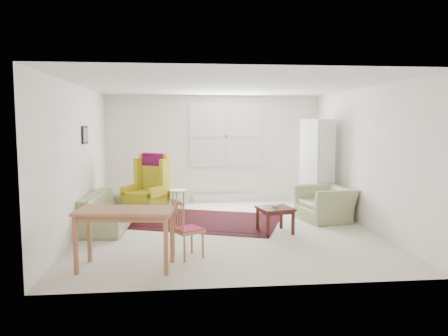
{
  "coord_description": "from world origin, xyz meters",
  "views": [
    {
      "loc": [
        -0.81,
        -7.52,
        1.88
      ],
      "look_at": [
        0.0,
        0.3,
        1.05
      ],
      "focal_mm": 35.0,
      "sensor_mm": 36.0,
      "label": 1
    }
  ],
  "objects": [
    {
      "name": "desk",
      "position": [
        -1.5,
        -1.94,
        0.39
      ],
      "size": [
        1.29,
        0.76,
        0.77
      ],
      "primitive_type": null,
      "rotation": [
        0.0,
        0.0,
        -0.13
      ],
      "color": "#AD7045",
      "rests_on": "ground"
    },
    {
      "name": "stool",
      "position": [
        -0.84,
        1.41,
        0.25
      ],
      "size": [
        0.47,
        0.47,
        0.5
      ],
      "primitive_type": null,
      "rotation": [
        0.0,
        0.0,
        0.34
      ],
      "color": "white",
      "rests_on": "ground"
    },
    {
      "name": "rug",
      "position": [
        -0.44,
        0.68,
        0.01
      ],
      "size": [
        3.47,
        2.84,
        0.03
      ],
      "primitive_type": null,
      "rotation": [
        0.0,
        0.0,
        -0.36
      ],
      "color": "black",
      "rests_on": "ground"
    },
    {
      "name": "coffee_table",
      "position": [
        0.81,
        -0.35,
        0.22
      ],
      "size": [
        0.64,
        0.64,
        0.44
      ],
      "primitive_type": null,
      "rotation": [
        0.0,
        0.0,
        0.21
      ],
      "color": "#441B15",
      "rests_on": "ground"
    },
    {
      "name": "cabinet",
      "position": [
        2.1,
        1.42,
        0.97
      ],
      "size": [
        0.57,
        0.85,
        1.94
      ],
      "primitive_type": null,
      "rotation": [
        0.0,
        0.0,
        0.22
      ],
      "color": "white",
      "rests_on": "ground"
    },
    {
      "name": "desk_chair",
      "position": [
        -0.7,
        -1.6,
        0.41
      ],
      "size": [
        0.49,
        0.49,
        0.83
      ],
      "primitive_type": null,
      "rotation": [
        0.0,
        0.0,
        2.09
      ],
      "color": "#AD7045",
      "rests_on": "ground"
    },
    {
      "name": "room",
      "position": [
        0.02,
        0.21,
        1.26
      ],
      "size": [
        5.04,
        5.54,
        2.51
      ],
      "color": "beige",
      "rests_on": "ground"
    },
    {
      "name": "sofa",
      "position": [
        -2.08,
        0.44,
        0.41
      ],
      "size": [
        0.99,
        2.12,
        0.83
      ],
      "primitive_type": "imported",
      "rotation": [
        0.0,
        0.0,
        1.48
      ],
      "color": "#919A66",
      "rests_on": "ground"
    },
    {
      "name": "wingback_chair",
      "position": [
        -1.49,
        1.32,
        0.62
      ],
      "size": [
        1.01,
        1.02,
        1.25
      ],
      "primitive_type": null,
      "rotation": [
        0.0,
        0.0,
        -0.55
      ],
      "color": "gold",
      "rests_on": "ground"
    },
    {
      "name": "armchair",
      "position": [
        1.97,
        0.47,
        0.39
      ],
      "size": [
        1.06,
        1.16,
        0.78
      ],
      "primitive_type": "imported",
      "rotation": [
        0.0,
        0.0,
        -1.36
      ],
      "color": "#919A66",
      "rests_on": "ground"
    }
  ]
}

